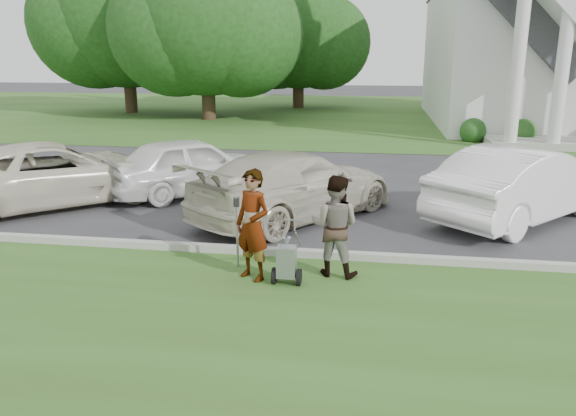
% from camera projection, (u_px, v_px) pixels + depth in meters
% --- Properties ---
extents(ground, '(120.00, 120.00, 0.00)m').
position_uv_depth(ground, '(287.00, 268.00, 9.80)').
color(ground, '#333335').
rests_on(ground, ground).
extents(grass_strip, '(80.00, 7.00, 0.01)m').
position_uv_depth(grass_strip, '(249.00, 355.00, 6.94)').
color(grass_strip, '#31531C').
rests_on(grass_strip, ground).
extents(church_lawn, '(80.00, 30.00, 0.01)m').
position_uv_depth(church_lawn, '(354.00, 113.00, 35.51)').
color(church_lawn, '#31531C').
rests_on(church_lawn, ground).
extents(curb, '(80.00, 0.18, 0.15)m').
position_uv_depth(curb, '(292.00, 253.00, 10.30)').
color(curb, '#9E9E93').
rests_on(curb, ground).
extents(church, '(9.19, 19.00, 24.10)m').
position_uv_depth(church, '(530.00, 7.00, 28.89)').
color(church, white).
rests_on(church, ground).
extents(tree_left, '(10.63, 8.40, 9.71)m').
position_uv_depth(tree_left, '(206.00, 25.00, 30.59)').
color(tree_left, '#332316').
rests_on(tree_left, ground).
extents(tree_far, '(11.64, 9.20, 10.73)m').
position_uv_depth(tree_far, '(125.00, 19.00, 34.20)').
color(tree_far, '#332316').
rests_on(tree_far, ground).
extents(tree_back, '(9.61, 7.60, 8.89)m').
position_uv_depth(tree_back, '(298.00, 37.00, 37.71)').
color(tree_back, '#332316').
rests_on(tree_back, ground).
extents(striping_cart, '(0.47, 0.93, 0.87)m').
position_uv_depth(striping_cart, '(287.00, 263.00, 8.99)').
color(striping_cart, black).
rests_on(striping_cart, ground).
extents(person_left, '(0.80, 0.72, 1.83)m').
position_uv_depth(person_left, '(253.00, 226.00, 9.06)').
color(person_left, '#999999').
rests_on(person_left, ground).
extents(person_right, '(0.93, 0.79, 1.70)m').
position_uv_depth(person_right, '(335.00, 227.00, 9.26)').
color(person_right, '#999999').
rests_on(person_right, ground).
extents(parking_meter_near, '(0.09, 0.08, 1.28)m').
position_uv_depth(parking_meter_near, '(237.00, 223.00, 9.59)').
color(parking_meter_near, gray).
rests_on(parking_meter_near, ground).
extents(car_a, '(5.77, 5.66, 1.54)m').
position_uv_depth(car_a, '(55.00, 174.00, 13.76)').
color(car_a, beige).
rests_on(car_a, ground).
extents(car_b, '(4.52, 4.42, 1.54)m').
position_uv_depth(car_b, '(192.00, 166.00, 14.76)').
color(car_b, white).
rests_on(car_b, ground).
extents(car_c, '(4.83, 5.50, 1.52)m').
position_uv_depth(car_c, '(295.00, 185.00, 12.60)').
color(car_c, beige).
rests_on(car_c, ground).
extents(car_d, '(4.68, 4.90, 1.66)m').
position_uv_depth(car_d, '(522.00, 184.00, 12.40)').
color(car_d, white).
rests_on(car_d, ground).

